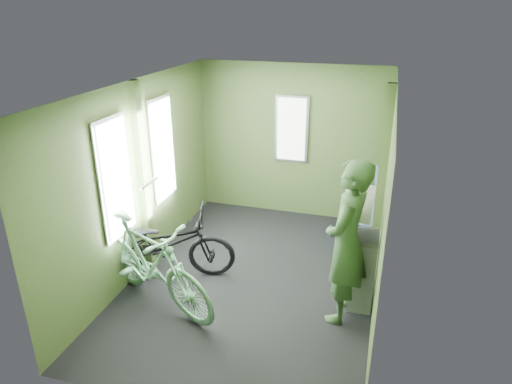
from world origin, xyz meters
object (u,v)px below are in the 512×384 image
at_px(bicycle_black, 168,275).
at_px(bench_seat, 361,222).
at_px(bicycle_mint, 155,305).
at_px(waste_box, 363,271).
at_px(passenger, 347,242).

distance_m(bicycle_black, bench_seat, 2.70).
relative_size(bicycle_mint, waste_box, 2.11).
distance_m(waste_box, bench_seat, 1.50).
relative_size(passenger, bench_seat, 1.79).
distance_m(bicycle_black, waste_box, 2.34).
distance_m(bicycle_mint, passenger, 2.20).
relative_size(bicycle_black, waste_box, 1.94).
bearing_deg(passenger, bicycle_mint, -65.12).
bearing_deg(waste_box, bicycle_mint, -163.09).
height_order(bicycle_mint, waste_box, waste_box).
distance_m(bicycle_black, passenger, 2.30).
height_order(bicycle_mint, bench_seat, bench_seat).
height_order(bicycle_black, waste_box, waste_box).
xyz_separation_m(bicycle_mint, waste_box, (2.16, 0.66, 0.43)).
bearing_deg(bicycle_black, bench_seat, -69.05).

